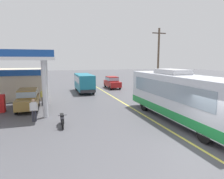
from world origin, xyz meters
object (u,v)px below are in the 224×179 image
(pedestrian_by_shop, at_px, (34,109))
(minibus_opposing_lane, at_px, (84,81))
(coach_bus_main, at_px, (179,97))
(motorcycle_parked_forecourt, at_px, (62,120))
(car_at_pump, at_px, (28,98))
(pedestrian_near_pump, at_px, (43,96))
(car_trailing_behind_bus, at_px, (112,82))

(pedestrian_by_shop, bearing_deg, minibus_opposing_lane, 65.53)
(minibus_opposing_lane, bearing_deg, coach_bus_main, -73.04)
(minibus_opposing_lane, height_order, motorcycle_parked_forecourt, minibus_opposing_lane)
(car_at_pump, distance_m, minibus_opposing_lane, 10.39)
(minibus_opposing_lane, relative_size, pedestrian_by_shop, 3.69)
(minibus_opposing_lane, distance_m, motorcycle_parked_forecourt, 14.30)
(car_at_pump, relative_size, minibus_opposing_lane, 0.69)
(car_at_pump, relative_size, pedestrian_by_shop, 2.53)
(motorcycle_parked_forecourt, relative_size, pedestrian_near_pump, 1.08)
(pedestrian_near_pump, distance_m, pedestrian_by_shop, 5.23)
(motorcycle_parked_forecourt, distance_m, pedestrian_by_shop, 2.52)
(coach_bus_main, distance_m, minibus_opposing_lane, 15.59)
(motorcycle_parked_forecourt, height_order, car_trailing_behind_bus, car_trailing_behind_bus)
(pedestrian_near_pump, xyz_separation_m, car_trailing_behind_bus, (9.89, 9.46, 0.08))
(pedestrian_near_pump, bearing_deg, car_trailing_behind_bus, 43.72)
(minibus_opposing_lane, height_order, car_trailing_behind_bus, minibus_opposing_lane)
(minibus_opposing_lane, bearing_deg, motorcycle_parked_forecourt, -104.89)
(car_at_pump, bearing_deg, minibus_opposing_lane, 52.37)
(pedestrian_by_shop, bearing_deg, car_trailing_behind_bus, 54.83)
(coach_bus_main, xyz_separation_m, pedestrian_by_shop, (-10.08, 2.75, -0.79))
(car_trailing_behind_bus, bearing_deg, motorcycle_parked_forecourt, -117.46)
(coach_bus_main, bearing_deg, pedestrian_near_pump, 140.44)
(coach_bus_main, bearing_deg, minibus_opposing_lane, 106.96)
(minibus_opposing_lane, distance_m, pedestrian_near_pump, 8.63)
(coach_bus_main, distance_m, car_trailing_behind_bus, 17.44)
(car_at_pump, relative_size, pedestrian_near_pump, 2.53)
(coach_bus_main, distance_m, motorcycle_parked_forecourt, 8.39)
(coach_bus_main, height_order, pedestrian_by_shop, coach_bus_main)
(car_at_pump, relative_size, car_trailing_behind_bus, 1.00)
(motorcycle_parked_forecourt, bearing_deg, car_trailing_behind_bus, 62.54)
(pedestrian_near_pump, bearing_deg, pedestrian_by_shop, -94.86)
(car_trailing_behind_bus, bearing_deg, minibus_opposing_lane, -152.41)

